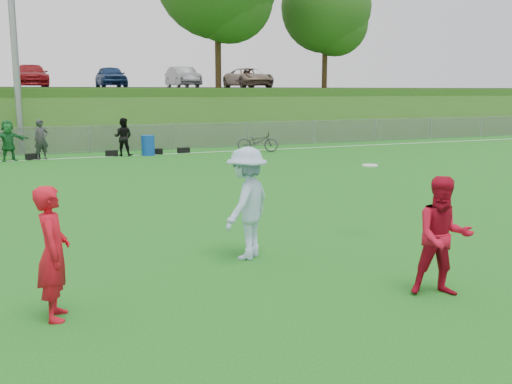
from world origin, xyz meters
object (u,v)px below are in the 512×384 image
player_blue (247,203)px  recycling_bin (148,145)px  player_red_center (443,237)px  frisbee (370,165)px  bicycle (258,141)px  player_red_left (53,253)px

player_blue → recycling_bin: player_blue is taller
player_red_center → recycling_bin: bearing=114.3°
frisbee → bicycle: 16.22m
player_red_center → recycling_bin: size_ratio=1.89×
frisbee → bicycle: bearing=74.4°
recycling_bin → frisbee: bearing=-87.2°
player_blue → recycling_bin: size_ratio=2.15×
player_red_center → frisbee: player_red_center is taller
player_blue → bicycle: player_blue is taller
player_red_left → player_blue: (3.26, 1.53, 0.11)m
player_red_left → recycling_bin: player_red_left is taller
bicycle → player_blue: bearing=-178.3°
player_red_left → player_blue: player_blue is taller
frisbee → player_red_center: bearing=-106.3°
player_red_center → bicycle: (5.28, 18.78, -0.35)m
recycling_bin → player_red_center: bearing=-90.4°
player_red_center → player_blue: bearing=148.2°
player_blue → frisbee: player_blue is taller
frisbee → recycling_bin: bearing=92.8°
player_red_center → frisbee: 3.37m
frisbee → recycling_bin: size_ratio=0.34×
player_red_left → bicycle: size_ratio=0.89×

